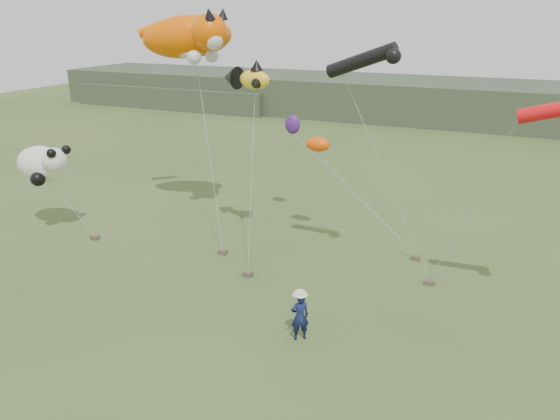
{
  "coord_description": "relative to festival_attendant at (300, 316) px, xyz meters",
  "views": [
    {
      "loc": [
        8.25,
        -15.36,
        10.67
      ],
      "look_at": [
        0.24,
        3.0,
        3.46
      ],
      "focal_mm": 35.0,
      "sensor_mm": 36.0,
      "label": 1
    }
  ],
  "objects": [
    {
      "name": "sandbag_anchors",
      "position": [
        -3.29,
        5.42,
        -0.78
      ],
      "size": [
        16.6,
        4.92,
        0.2
      ],
      "color": "brown",
      "rests_on": "ground"
    },
    {
      "name": "misc_kites",
      "position": [
        -3.63,
        9.83,
        4.11
      ],
      "size": [
        3.22,
        2.83,
        1.25
      ],
      "color": "#FC4F06",
      "rests_on": "ground"
    },
    {
      "name": "ground",
      "position": [
        -2.33,
        0.07,
        -0.88
      ],
      "size": [
        120.0,
        120.0,
        0.0
      ],
      "primitive_type": "plane",
      "color": "#385123",
      "rests_on": "ground"
    },
    {
      "name": "cat_kite",
      "position": [
        -9.36,
        8.8,
        8.74
      ],
      "size": [
        6.1,
        3.61,
        2.61
      ],
      "color": "#EC5900",
      "rests_on": "ground"
    },
    {
      "name": "headland",
      "position": [
        -5.44,
        44.76,
        1.04
      ],
      "size": [
        90.0,
        13.0,
        4.0
      ],
      "color": "#2D3D28",
      "rests_on": "ground"
    },
    {
      "name": "fish_kite",
      "position": [
        -5.3,
        6.66,
        7.12
      ],
      "size": [
        2.71,
        1.8,
        1.36
      ],
      "color": "yellow",
      "rests_on": "ground"
    },
    {
      "name": "tube_kites",
      "position": [
        3.71,
        4.89,
        7.62
      ],
      "size": [
        9.95,
        2.16,
        2.55
      ],
      "color": "black",
      "rests_on": "ground"
    },
    {
      "name": "festival_attendant",
      "position": [
        0.0,
        0.0,
        0.0
      ],
      "size": [
        0.76,
        0.72,
        1.76
      ],
      "primitive_type": "imported",
      "rotation": [
        0.0,
        0.0,
        3.8
      ],
      "color": "#121A44",
      "rests_on": "ground"
    },
    {
      "name": "panda_kite",
      "position": [
        -15.69,
        4.37,
        2.67
      ],
      "size": [
        3.24,
        2.1,
        2.02
      ],
      "color": "white",
      "rests_on": "ground"
    }
  ]
}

